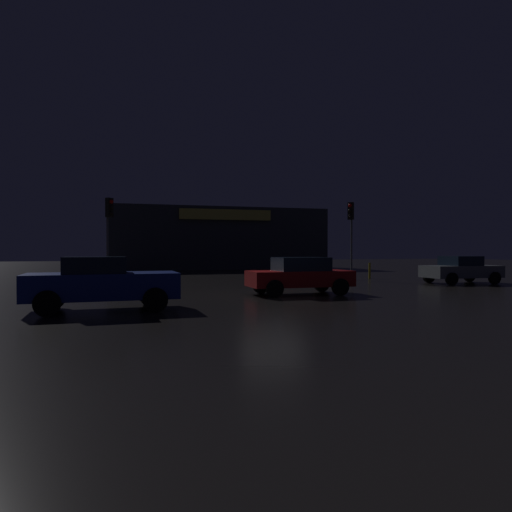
# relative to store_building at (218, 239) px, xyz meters

# --- Properties ---
(ground_plane) EXTENTS (120.00, 120.00, 0.00)m
(ground_plane) POSITION_rel_store_building_xyz_m (-3.10, -26.15, -2.82)
(ground_plane) COLOR black
(store_building) EXTENTS (19.65, 7.38, 5.63)m
(store_building) POSITION_rel_store_building_xyz_m (0.00, 0.00, 0.00)
(store_building) COLOR #33383D
(store_building) RESTS_ON ground
(traffic_signal_main) EXTENTS (0.41, 0.43, 4.41)m
(traffic_signal_main) POSITION_rel_store_building_xyz_m (-9.39, -18.67, 0.48)
(traffic_signal_main) COLOR #595B60
(traffic_signal_main) RESTS_ON ground
(traffic_signal_opposite) EXTENTS (0.42, 0.42, 4.57)m
(traffic_signal_opposite) POSITION_rel_store_building_xyz_m (4.19, -18.77, 0.61)
(traffic_signal_opposite) COLOR #595B60
(traffic_signal_opposite) RESTS_ON ground
(car_near) EXTENTS (4.33, 2.10, 1.58)m
(car_near) POSITION_rel_store_building_xyz_m (-9.34, -29.06, -2.01)
(car_near) COLOR navy
(car_near) RESTS_ON ground
(car_far) EXTENTS (4.10, 1.97, 1.48)m
(car_far) POSITION_rel_store_building_xyz_m (-1.96, -26.16, -2.05)
(car_far) COLOR #A51414
(car_far) RESTS_ON ground
(car_crossing) EXTENTS (3.98, 2.11, 1.45)m
(car_crossing) POSITION_rel_store_building_xyz_m (8.46, -22.91, -2.09)
(car_crossing) COLOR slate
(car_crossing) RESTS_ON ground
(bollard_kerb_a) EXTENTS (0.13, 0.13, 0.98)m
(bollard_kerb_a) POSITION_rel_store_building_xyz_m (5.91, -17.96, -2.33)
(bollard_kerb_a) COLOR gold
(bollard_kerb_a) RESTS_ON ground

